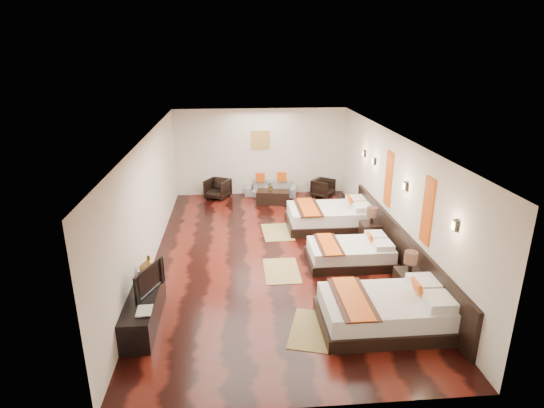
{
  "coord_description": "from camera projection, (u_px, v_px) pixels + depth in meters",
  "views": [
    {
      "loc": [
        -0.85,
        -9.47,
        4.58
      ],
      "look_at": [
        0.0,
        0.46,
        1.1
      ],
      "focal_mm": 29.5,
      "sensor_mm": 36.0,
      "label": 1
    }
  ],
  "objects": [
    {
      "name": "bed_mid",
      "position": [
        351.0,
        253.0,
        10.0
      ],
      "size": [
        1.89,
        1.19,
        0.72
      ],
      "color": "black",
      "rests_on": "floor"
    },
    {
      "name": "jute_mat_mid",
      "position": [
        282.0,
        271.0,
        9.72
      ],
      "size": [
        0.75,
        1.2,
        0.01
      ],
      "primitive_type": "cube",
      "rotation": [
        0.0,
        0.0,
        -0.0
      ],
      "color": "#9B884F",
      "rests_on": "floor"
    },
    {
      "name": "bed_far",
      "position": [
        331.0,
        217.0,
        12.02
      ],
      "size": [
        2.3,
        1.45,
        0.88
      ],
      "color": "black",
      "rests_on": "floor"
    },
    {
      "name": "right_wall",
      "position": [
        393.0,
        195.0,
        10.25
      ],
      "size": [
        0.01,
        9.5,
        2.8
      ],
      "primitive_type": "cube",
      "color": "silver",
      "rests_on": "floor"
    },
    {
      "name": "sconce_far",
      "position": [
        374.0,
        161.0,
        11.41
      ],
      "size": [
        0.07,
        0.12,
        0.18
      ],
      "color": "black",
      "rests_on": "right_wall"
    },
    {
      "name": "sconce_near",
      "position": [
        455.0,
        226.0,
        7.28
      ],
      "size": [
        0.07,
        0.12,
        0.18
      ],
      "color": "black",
      "rests_on": "right_wall"
    },
    {
      "name": "floor",
      "position": [
        273.0,
        255.0,
        10.49
      ],
      "size": [
        5.5,
        9.5,
        0.01
      ],
      "primitive_type": "cube",
      "color": "black",
      "rests_on": "ground"
    },
    {
      "name": "tv",
      "position": [
        145.0,
        279.0,
        7.72
      ],
      "size": [
        0.44,
        0.86,
        0.51
      ],
      "primitive_type": "imported",
      "rotation": [
        0.0,
        0.0,
        1.19
      ],
      "color": "black",
      "rests_on": "tv_console"
    },
    {
      "name": "coffee_table",
      "position": [
        273.0,
        197.0,
        13.92
      ],
      "size": [
        1.07,
        0.67,
        0.4
      ],
      "primitive_type": "cube",
      "rotation": [
        0.0,
        0.0,
        -0.18
      ],
      "color": "black",
      "rests_on": "floor"
    },
    {
      "name": "orange_panel_a",
      "position": [
        428.0,
        211.0,
        8.36
      ],
      "size": [
        0.04,
        0.4,
        1.3
      ],
      "primitive_type": "cube",
      "color": "#D86014",
      "rests_on": "right_wall"
    },
    {
      "name": "left_wall",
      "position": [
        149.0,
        202.0,
        9.8
      ],
      "size": [
        0.01,
        9.5,
        2.8
      ],
      "primitive_type": "cube",
      "color": "silver",
      "rests_on": "floor"
    },
    {
      "name": "nightstand_a",
      "position": [
        408.0,
        280.0,
        8.65
      ],
      "size": [
        0.47,
        0.47,
        0.94
      ],
      "color": "black",
      "rests_on": "floor"
    },
    {
      "name": "back_wall",
      "position": [
        261.0,
        152.0,
        14.5
      ],
      "size": [
        5.5,
        0.01,
        2.8
      ],
      "primitive_type": "cube",
      "color": "silver",
      "rests_on": "floor"
    },
    {
      "name": "sofa",
      "position": [
        271.0,
        189.0,
        14.62
      ],
      "size": [
        1.73,
        0.91,
        0.48
      ],
      "primitive_type": "imported",
      "rotation": [
        0.0,
        0.0,
        -0.16
      ],
      "color": "gray",
      "rests_on": "floor"
    },
    {
      "name": "book",
      "position": [
        136.0,
        312.0,
        7.2
      ],
      "size": [
        0.27,
        0.35,
        0.03
      ],
      "primitive_type": "imported",
      "rotation": [
        0.0,
        0.0,
        0.04
      ],
      "color": "black",
      "rests_on": "tv_console"
    },
    {
      "name": "ceiling",
      "position": [
        274.0,
        136.0,
        9.57
      ],
      "size": [
        5.5,
        9.5,
        0.01
      ],
      "primitive_type": "cube",
      "color": "white",
      "rests_on": "floor"
    },
    {
      "name": "jute_mat_near",
      "position": [
        313.0,
        330.0,
        7.68
      ],
      "size": [
        1.06,
        1.36,
        0.01
      ],
      "primitive_type": "cube",
      "rotation": [
        0.0,
        0.0,
        -0.29
      ],
      "color": "#9B884F",
      "rests_on": "floor"
    },
    {
      "name": "sconce_lounge",
      "position": [
        364.0,
        154.0,
        12.26
      ],
      "size": [
        0.07,
        0.12,
        0.18
      ],
      "color": "black",
      "rests_on": "right_wall"
    },
    {
      "name": "armchair_left",
      "position": [
        218.0,
        189.0,
        14.35
      ],
      "size": [
        0.93,
        0.94,
        0.63
      ],
      "primitive_type": "imported",
      "rotation": [
        0.0,
        0.0,
        -0.51
      ],
      "color": "black",
      "rests_on": "floor"
    },
    {
      "name": "bed_near",
      "position": [
        387.0,
        311.0,
        7.7
      ],
      "size": [
        2.26,
        1.42,
        0.86
      ],
      "color": "black",
      "rests_on": "floor"
    },
    {
      "name": "armchair_right",
      "position": [
        323.0,
        188.0,
        14.53
      ],
      "size": [
        0.88,
        0.88,
        0.58
      ],
      "primitive_type": "imported",
      "rotation": [
        0.0,
        0.0,
        0.91
      ],
      "color": "black",
      "rests_on": "floor"
    },
    {
      "name": "headboard_panel",
      "position": [
        399.0,
        247.0,
        9.81
      ],
      "size": [
        0.08,
        6.6,
        0.9
      ],
      "primitive_type": "cube",
      "color": "black",
      "rests_on": "floor"
    },
    {
      "name": "table_plant",
      "position": [
        271.0,
        186.0,
        13.87
      ],
      "size": [
        0.3,
        0.28,
        0.27
      ],
      "primitive_type": "imported",
      "rotation": [
        0.0,
        0.0,
        0.29
      ],
      "color": "#23531B",
      "rests_on": "coffee_table"
    },
    {
      "name": "figurine",
      "position": [
        149.0,
        265.0,
        8.35
      ],
      "size": [
        0.44,
        0.44,
        0.38
      ],
      "primitive_type": "imported",
      "rotation": [
        0.0,
        0.0,
        0.21
      ],
      "color": "brown",
      "rests_on": "tv_console"
    },
    {
      "name": "sconce_mid",
      "position": [
        405.0,
        186.0,
        9.35
      ],
      "size": [
        0.07,
        0.12,
        0.18
      ],
      "color": "black",
      "rests_on": "right_wall"
    },
    {
      "name": "nightstand_b",
      "position": [
        371.0,
        231.0,
        11.0
      ],
      "size": [
        0.48,
        0.48,
        0.94
      ],
      "color": "black",
      "rests_on": "floor"
    },
    {
      "name": "gold_artwork",
      "position": [
        260.0,
        140.0,
        14.35
      ],
      "size": [
        0.6,
        0.04,
        0.6
      ],
      "primitive_type": "cube",
      "color": "#AD873F",
      "rests_on": "back_wall"
    },
    {
      "name": "orange_panel_b",
      "position": [
        389.0,
        179.0,
        10.43
      ],
      "size": [
        0.04,
        0.4,
        1.3
      ],
      "primitive_type": "cube",
      "color": "#D86014",
      "rests_on": "right_wall"
    },
    {
      "name": "jute_mat_far",
      "position": [
        277.0,
        232.0,
        11.76
      ],
      "size": [
        0.8,
        1.23,
        0.01
      ],
      "primitive_type": "cube",
      "rotation": [
        0.0,
        0.0,
        0.04
      ],
      "color": "#9B884F",
      "rests_on": "floor"
    },
    {
      "name": "tv_console",
      "position": [
        144.0,
        310.0,
        7.77
      ],
      "size": [
        0.5,
        1.8,
        0.55
      ],
      "primitive_type": "cube",
      "color": "black",
      "rests_on": "floor"
    }
  ]
}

